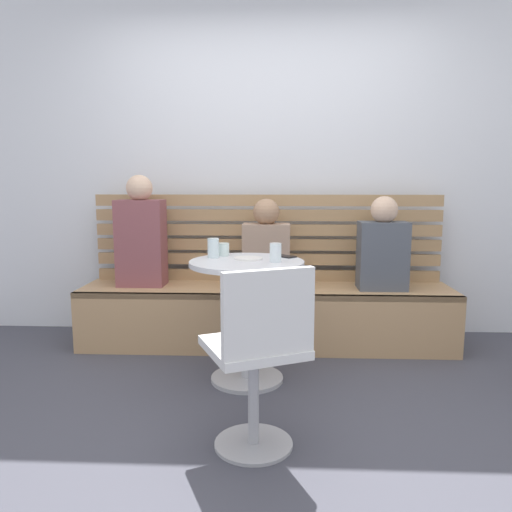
{
  "coord_description": "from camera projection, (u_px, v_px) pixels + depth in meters",
  "views": [
    {
      "loc": [
        0.09,
        -2.3,
        1.19
      ],
      "look_at": [
        -0.05,
        0.66,
        0.75
      ],
      "focal_mm": 34.3,
      "sensor_mm": 36.0,
      "label": 1
    }
  ],
  "objects": [
    {
      "name": "phone_on_table",
      "position": [
        285.0,
        256.0,
        3.03
      ],
      "size": [
        0.15,
        0.15,
        0.01
      ],
      "primitive_type": "cube",
      "rotation": [
        0.0,
        0.0,
        0.81
      ],
      "color": "black",
      "rests_on": "cafe_table"
    },
    {
      "name": "cafe_table",
      "position": [
        247.0,
        297.0,
        2.91
      ],
      "size": [
        0.68,
        0.68,
        0.74
      ],
      "color": "#ADADB2",
      "rests_on": "ground"
    },
    {
      "name": "white_chair",
      "position": [
        259.0,
        353.0,
        2.12
      ],
      "size": [
        0.53,
        0.53,
        0.85
      ],
      "color": "#ADADB2",
      "rests_on": "ground"
    },
    {
      "name": "back_wall",
      "position": [
        268.0,
        150.0,
        3.86
      ],
      "size": [
        5.2,
        0.1,
        2.9
      ],
      "primitive_type": "cube",
      "color": "silver",
      "rests_on": "ground"
    },
    {
      "name": "cup_glass_short",
      "position": [
        223.0,
        249.0,
        3.08
      ],
      "size": [
        0.08,
        0.08,
        0.08
      ],
      "primitive_type": "cylinder",
      "color": "silver",
      "rests_on": "cafe_table"
    },
    {
      "name": "booth_backrest",
      "position": [
        267.0,
        238.0,
        3.76
      ],
      "size": [
        2.65,
        0.04,
        0.67
      ],
      "color": "#A68157",
      "rests_on": "booth_bench"
    },
    {
      "name": "cup_water_clear",
      "position": [
        276.0,
        252.0,
        2.83
      ],
      "size": [
        0.07,
        0.07,
        0.11
      ],
      "primitive_type": "cylinder",
      "color": "white",
      "rests_on": "cafe_table"
    },
    {
      "name": "person_adult",
      "position": [
        141.0,
        236.0,
        3.59
      ],
      "size": [
        0.34,
        0.22,
        0.81
      ],
      "color": "brown",
      "rests_on": "booth_bench"
    },
    {
      "name": "cup_glass_tall",
      "position": [
        213.0,
        248.0,
        2.99
      ],
      "size": [
        0.07,
        0.07,
        0.12
      ],
      "primitive_type": "cylinder",
      "color": "silver",
      "rests_on": "cafe_table"
    },
    {
      "name": "plate_small",
      "position": [
        248.0,
        259.0,
        2.93
      ],
      "size": [
        0.17,
        0.17,
        0.01
      ],
      "primitive_type": "cylinder",
      "color": "white",
      "rests_on": "cafe_table"
    },
    {
      "name": "ground",
      "position": [
        260.0,
        423.0,
        2.46
      ],
      "size": [
        8.0,
        8.0,
        0.0
      ],
      "primitive_type": "plane",
      "color": "#42424C"
    },
    {
      "name": "booth_bench",
      "position": [
        266.0,
        316.0,
        3.61
      ],
      "size": [
        2.7,
        0.52,
        0.44
      ],
      "color": "tan",
      "rests_on": "ground"
    },
    {
      "name": "person_child_middle",
      "position": [
        383.0,
        248.0,
        3.47
      ],
      "size": [
        0.34,
        0.22,
        0.66
      ],
      "color": "#4C515B",
      "rests_on": "booth_bench"
    },
    {
      "name": "person_child_left",
      "position": [
        267.0,
        248.0,
        3.55
      ],
      "size": [
        0.34,
        0.22,
        0.64
      ],
      "color": "#9E7F6B",
      "rests_on": "booth_bench"
    }
  ]
}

